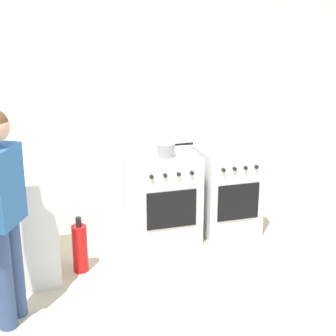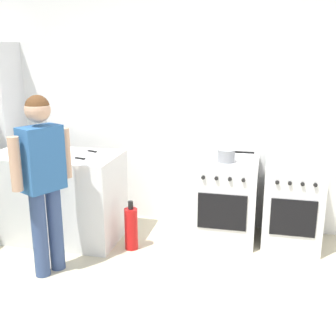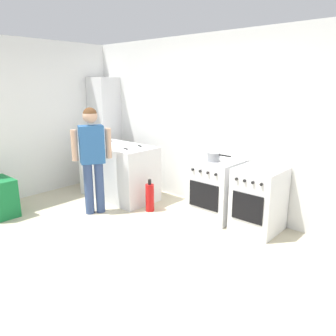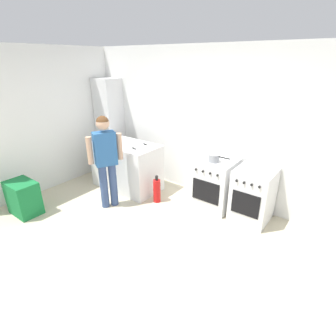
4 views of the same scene
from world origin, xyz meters
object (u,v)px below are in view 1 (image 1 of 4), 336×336
(pot, at_px, (166,150))
(fire_extinguisher, at_px, (80,248))
(knife_chef, at_px, (2,166))
(person, at_px, (1,203))
(oven_left, at_px, (163,196))
(oven_right, at_px, (226,189))

(pot, distance_m, fire_extinguisher, 1.18)
(knife_chef, xyz_separation_m, person, (0.01, -0.91, 0.02))
(oven_left, relative_size, oven_right, 1.00)
(fire_extinguisher, bearing_deg, oven_right, 17.30)
(pot, distance_m, person, 1.74)
(oven_left, xyz_separation_m, person, (-1.44, -1.07, 0.50))
(oven_left, bearing_deg, knife_chef, -173.50)
(oven_left, xyz_separation_m, fire_extinguisher, (-0.87, -0.48, -0.21))
(oven_right, height_order, pot, pot)
(oven_left, xyz_separation_m, pot, (0.00, -0.09, 0.49))
(oven_right, bearing_deg, oven_left, 180.00)
(oven_left, relative_size, person, 0.54)
(oven_left, distance_m, fire_extinguisher, 1.01)
(pot, xyz_separation_m, knife_chef, (-1.45, -0.07, -0.01))
(fire_extinguisher, bearing_deg, oven_left, 28.78)
(pot, height_order, fire_extinguisher, pot)
(pot, relative_size, fire_extinguisher, 0.71)
(knife_chef, bearing_deg, oven_left, 6.50)
(knife_chef, xyz_separation_m, fire_extinguisher, (0.58, -0.31, -0.69))
(oven_right, relative_size, person, 0.54)
(oven_right, xyz_separation_m, knife_chef, (-2.11, -0.16, 0.48))
(oven_left, relative_size, pot, 2.38)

